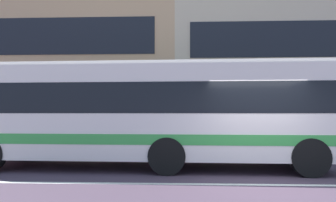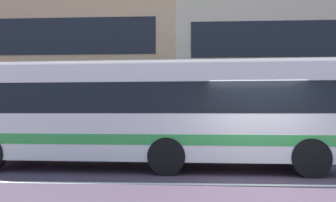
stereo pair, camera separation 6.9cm
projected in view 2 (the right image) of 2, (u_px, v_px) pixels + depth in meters
The scene contains 5 objects.
ground_plane at pixel (268, 185), 7.08m from camera, with size 160.00×160.00×0.00m, color #463645.
lane_centre_line at pixel (268, 185), 7.08m from camera, with size 60.00×0.16×0.01m, color silver.
hedge_row_far at pixel (299, 139), 12.66m from camera, with size 16.99×1.10×1.17m, color #265620.
apartment_block_right at pixel (323, 68), 20.83m from camera, with size 19.55×10.96×9.23m.
transit_bus at pixel (149, 111), 9.49m from camera, with size 10.77×2.89×3.09m.
Camera 2 is at (-1.92, -7.25, 1.66)m, focal length 33.28 mm.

